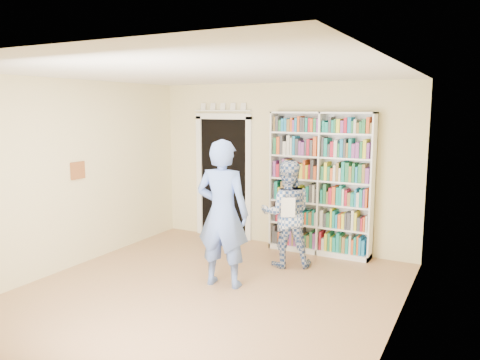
# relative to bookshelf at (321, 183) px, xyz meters

# --- Properties ---
(floor) EXTENTS (5.00, 5.00, 0.00)m
(floor) POSITION_rel_bookshelf_xyz_m (-0.73, -2.34, -1.13)
(floor) COLOR #AC7A53
(floor) RESTS_ON ground
(ceiling) EXTENTS (5.00, 5.00, 0.00)m
(ceiling) POSITION_rel_bookshelf_xyz_m (-0.73, -2.34, 1.57)
(ceiling) COLOR white
(ceiling) RESTS_ON wall_back
(wall_back) EXTENTS (4.50, 0.00, 4.50)m
(wall_back) POSITION_rel_bookshelf_xyz_m (-0.73, 0.16, 0.22)
(wall_back) COLOR beige
(wall_back) RESTS_ON floor
(wall_left) EXTENTS (0.00, 5.00, 5.00)m
(wall_left) POSITION_rel_bookshelf_xyz_m (-2.98, -2.34, 0.22)
(wall_left) COLOR beige
(wall_left) RESTS_ON floor
(wall_right) EXTENTS (0.00, 5.00, 5.00)m
(wall_right) POSITION_rel_bookshelf_xyz_m (1.52, -2.34, 0.22)
(wall_right) COLOR beige
(wall_right) RESTS_ON floor
(bookshelf) EXTENTS (1.63, 0.31, 2.24)m
(bookshelf) POSITION_rel_bookshelf_xyz_m (0.00, 0.00, 0.00)
(bookshelf) COLOR white
(bookshelf) RESTS_ON floor
(doorway) EXTENTS (1.10, 0.08, 2.43)m
(doorway) POSITION_rel_bookshelf_xyz_m (-1.83, 0.13, 0.05)
(doorway) COLOR black
(doorway) RESTS_ON floor
(wall_art) EXTENTS (0.03, 0.25, 0.25)m
(wall_art) POSITION_rel_bookshelf_xyz_m (-2.96, -2.14, 0.27)
(wall_art) COLOR brown
(wall_art) RESTS_ON wall_left
(man_blue) EXTENTS (0.75, 0.55, 1.91)m
(man_blue) POSITION_rel_bookshelf_xyz_m (-0.68, -1.91, -0.17)
(man_blue) COLOR #5D7CCE
(man_blue) RESTS_ON floor
(man_plaid) EXTENTS (0.94, 0.87, 1.56)m
(man_plaid) POSITION_rel_bookshelf_xyz_m (-0.24, -0.81, -0.35)
(man_plaid) COLOR #2E4D8E
(man_plaid) RESTS_ON floor
(paper_sheet) EXTENTS (0.18, 0.09, 0.28)m
(paper_sheet) POSITION_rel_bookshelf_xyz_m (-0.11, -1.06, -0.20)
(paper_sheet) COLOR white
(paper_sheet) RESTS_ON man_plaid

